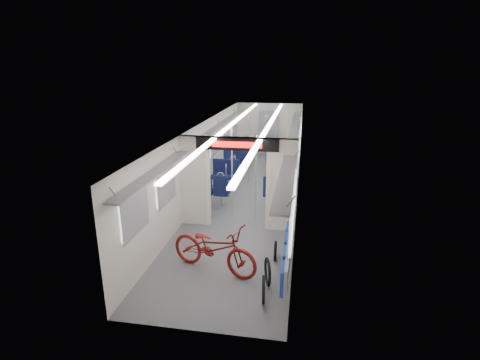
{
  "coord_description": "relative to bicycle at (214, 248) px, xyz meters",
  "views": [
    {
      "loc": [
        1.54,
        -10.68,
        4.0
      ],
      "look_at": [
        0.04,
        -1.92,
        1.21
      ],
      "focal_mm": 28.0,
      "sensor_mm": 36.0,
      "label": 1
    }
  ],
  "objects": [
    {
      "name": "seat_bay_far_left",
      "position": [
        -0.84,
        7.85,
        0.02
      ],
      "size": [
        0.88,
        1.95,
        1.06
      ],
      "color": "#0C1136",
      "rests_on": "ground"
    },
    {
      "name": "seat_bay_far_right",
      "position": [
        1.03,
        7.35,
        0.05
      ],
      "size": [
        0.92,
        2.14,
        1.12
      ],
      "color": "#0C1136",
      "rests_on": "ground"
    },
    {
      "name": "stanchion_near_left",
      "position": [
        -0.16,
        2.77,
        0.65
      ],
      "size": [
        0.04,
        0.04,
        2.3
      ],
      "primitive_type": "cylinder",
      "color": "silver",
      "rests_on": "ground"
    },
    {
      "name": "seat_bay_near_right",
      "position": [
        1.03,
        4.45,
        0.02
      ],
      "size": [
        0.88,
        1.93,
        1.05
      ],
      "color": "#0C1136",
      "rests_on": "ground"
    },
    {
      "name": "bike_hoop_b",
      "position": [
        1.1,
        -0.32,
        -0.26
      ],
      "size": [
        0.19,
        0.54,
        0.54
      ],
      "primitive_type": "torus",
      "rotation": [
        1.57,
        0.0,
        1.83
      ],
      "color": "black",
      "rests_on": "ground"
    },
    {
      "name": "bike_hoop_c",
      "position": [
        1.17,
        0.6,
        -0.31
      ],
      "size": [
        0.06,
        0.44,
        0.44
      ],
      "primitive_type": "torus",
      "rotation": [
        1.57,
        0.0,
        1.59
      ],
      "color": "black",
      "rests_on": "ground"
    },
    {
      "name": "seat_bay_near_left",
      "position": [
        -0.84,
        4.3,
        0.03
      ],
      "size": [
        0.89,
        1.96,
        1.07
      ],
      "color": "#0C1136",
      "rests_on": "ground"
    },
    {
      "name": "bicycle",
      "position": [
        0.0,
        0.0,
        0.0
      ],
      "size": [
        2.02,
        1.25,
        1.0
      ],
      "primitive_type": "imported",
      "rotation": [
        0.0,
        0.0,
        1.24
      ],
      "color": "maroon",
      "rests_on": "ground"
    },
    {
      "name": "flip_bench",
      "position": [
        1.45,
        -0.17,
        0.08
      ],
      "size": [
        0.12,
        2.13,
        0.54
      ],
      "color": "gray",
      "rests_on": "carriage"
    },
    {
      "name": "stanchion_far_left",
      "position": [
        -0.17,
        5.88,
        0.65
      ],
      "size": [
        0.04,
        0.04,
        2.3
      ],
      "primitive_type": "cylinder",
      "color": "silver",
      "rests_on": "ground"
    },
    {
      "name": "carriage",
      "position": [
        0.09,
        3.94,
        1.0
      ],
      "size": [
        12.0,
        12.02,
        2.31
      ],
      "color": "#515456",
      "rests_on": "ground"
    },
    {
      "name": "bike_hoop_a",
      "position": [
        1.09,
        -0.88,
        -0.28
      ],
      "size": [
        0.11,
        0.5,
        0.5
      ],
      "primitive_type": "torus",
      "rotation": [
        1.57,
        0.0,
        1.68
      ],
      "color": "black",
      "rests_on": "ground"
    },
    {
      "name": "stanchion_near_right",
      "position": [
        0.5,
        2.52,
        0.65
      ],
      "size": [
        0.04,
        0.04,
        2.3
      ],
      "primitive_type": "cylinder",
      "color": "silver",
      "rests_on": "ground"
    },
    {
      "name": "stanchion_far_right",
      "position": [
        0.36,
        6.16,
        0.65
      ],
      "size": [
        0.04,
        0.04,
        2.3
      ],
      "primitive_type": "cylinder",
      "color": "silver",
      "rests_on": "ground"
    }
  ]
}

